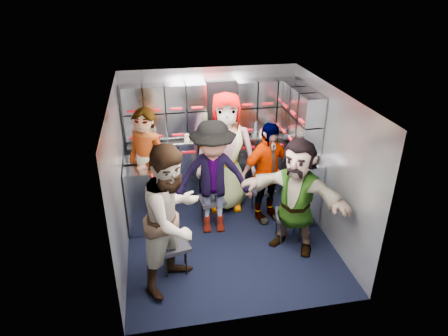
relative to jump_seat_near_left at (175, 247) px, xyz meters
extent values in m
plane|color=black|center=(0.78, 0.57, -0.36)|extent=(3.00, 3.00, 0.00)
cube|color=#989DA6|center=(0.78, 2.07, 0.69)|extent=(2.80, 0.04, 2.10)
cube|color=#989DA6|center=(-0.62, 0.57, 0.69)|extent=(0.04, 3.00, 2.10)
cube|color=#989DA6|center=(2.18, 0.57, 0.69)|extent=(0.04, 3.00, 2.10)
cube|color=silver|center=(0.78, 0.57, 1.74)|extent=(2.80, 3.00, 0.02)
cube|color=#9BA1AA|center=(0.78, 1.86, 0.14)|extent=(2.68, 0.38, 0.99)
cube|color=#9BA1AA|center=(-0.41, 1.13, 0.14)|extent=(0.38, 0.76, 0.99)
cube|color=#B2B5BA|center=(0.78, 1.86, 0.66)|extent=(2.68, 0.42, 0.03)
cube|color=#9BA1AA|center=(0.78, 1.92, 1.13)|extent=(2.68, 0.28, 0.82)
cube|color=#9BA1AA|center=(2.03, 1.27, 1.13)|extent=(0.28, 1.00, 0.82)
cube|color=#9BA1AA|center=(2.03, 1.17, 0.14)|extent=(0.28, 1.20, 1.00)
cube|color=#B60913|center=(0.78, 1.66, 0.52)|extent=(2.60, 0.02, 0.03)
cube|color=black|center=(0.00, 0.00, 0.02)|extent=(0.40, 0.39, 0.05)
cylinder|color=black|center=(-0.13, -0.11, -0.18)|extent=(0.02, 0.02, 0.36)
cylinder|color=black|center=(0.13, -0.11, -0.18)|extent=(0.02, 0.02, 0.36)
cylinder|color=black|center=(-0.13, 0.11, -0.18)|extent=(0.02, 0.02, 0.36)
cylinder|color=black|center=(0.13, 0.11, -0.18)|extent=(0.02, 0.02, 0.36)
cube|color=black|center=(0.62, 0.97, 0.04)|extent=(0.41, 0.39, 0.06)
cylinder|color=black|center=(0.49, 0.86, -0.17)|extent=(0.02, 0.02, 0.38)
cylinder|color=black|center=(0.75, 0.86, -0.17)|extent=(0.02, 0.02, 0.38)
cylinder|color=black|center=(0.49, 1.09, -0.17)|extent=(0.02, 0.02, 0.38)
cylinder|color=black|center=(0.75, 1.09, -0.17)|extent=(0.02, 0.02, 0.38)
cube|color=black|center=(0.92, 1.60, 0.07)|extent=(0.43, 0.42, 0.06)
cylinder|color=black|center=(0.77, 1.48, -0.15)|extent=(0.02, 0.02, 0.40)
cylinder|color=black|center=(1.06, 1.48, -0.15)|extent=(0.02, 0.02, 0.40)
cylinder|color=black|center=(0.77, 1.72, -0.15)|extent=(0.02, 0.02, 0.40)
cylinder|color=black|center=(1.06, 1.72, -0.15)|extent=(0.02, 0.02, 0.40)
cube|color=black|center=(1.44, 1.13, 0.02)|extent=(0.42, 0.41, 0.05)
cylinder|color=black|center=(1.31, 1.02, -0.18)|extent=(0.02, 0.02, 0.36)
cylinder|color=black|center=(1.56, 1.02, -0.18)|extent=(0.02, 0.02, 0.36)
cylinder|color=black|center=(1.31, 1.24, -0.18)|extent=(0.02, 0.02, 0.36)
cylinder|color=black|center=(1.56, 1.24, -0.18)|extent=(0.02, 0.02, 0.36)
cube|color=black|center=(1.61, 0.37, 0.05)|extent=(0.43, 0.41, 0.06)
cylinder|color=black|center=(1.48, 0.26, -0.16)|extent=(0.02, 0.02, 0.38)
cylinder|color=black|center=(1.75, 0.26, -0.16)|extent=(0.02, 0.02, 0.38)
cylinder|color=black|center=(1.48, 0.49, -0.16)|extent=(0.02, 0.02, 0.38)
cylinder|color=black|center=(1.75, 0.49, -0.16)|extent=(0.02, 0.02, 0.38)
imported|color=black|center=(-0.27, 1.17, 0.54)|extent=(0.78, 0.73, 1.79)
imported|color=black|center=(0.00, -0.18, 0.55)|extent=(1.10, 1.12, 1.81)
imported|color=black|center=(0.62, 0.79, 0.49)|extent=(1.15, 0.74, 1.69)
imported|color=black|center=(0.92, 1.42, 0.58)|extent=(0.97, 0.69, 1.88)
imported|color=black|center=(1.44, 0.95, 0.42)|extent=(0.98, 0.67, 1.55)
imported|color=black|center=(1.61, 0.19, 0.45)|extent=(1.44, 1.33, 1.61)
cylinder|color=white|center=(-0.11, 1.81, 0.81)|extent=(0.06, 0.06, 0.27)
cylinder|color=white|center=(0.63, 1.81, 0.81)|extent=(0.06, 0.06, 0.26)
cylinder|color=white|center=(1.47, 1.81, 0.79)|extent=(0.07, 0.07, 0.24)
cylinder|color=beige|center=(0.36, 1.80, 0.73)|extent=(0.09, 0.09, 0.11)
cylinder|color=beige|center=(1.59, 1.80, 0.73)|extent=(0.09, 0.09, 0.10)
camera|label=1|loc=(-0.13, -4.03, 3.10)|focal=32.00mm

